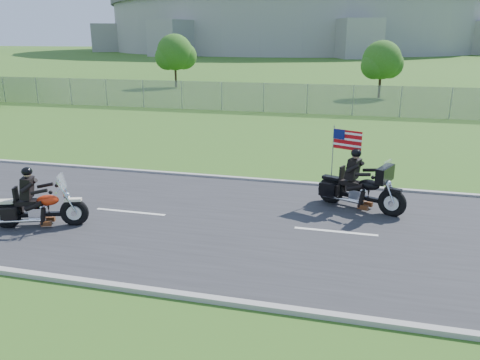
# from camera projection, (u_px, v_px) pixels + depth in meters

# --- Properties ---
(ground) EXTENTS (420.00, 420.00, 0.00)m
(ground) POSITION_uv_depth(u_px,v_px,m) (194.00, 219.00, 13.44)
(ground) COLOR #2F5A1C
(ground) RESTS_ON ground
(road) EXTENTS (120.00, 8.00, 0.04)m
(road) POSITION_uv_depth(u_px,v_px,m) (194.00, 219.00, 13.43)
(road) COLOR #28282B
(road) RESTS_ON ground
(curb_north) EXTENTS (120.00, 0.18, 0.12)m
(curb_north) POSITION_uv_depth(u_px,v_px,m) (231.00, 178.00, 17.18)
(curb_north) COLOR #9E9B93
(curb_north) RESTS_ON ground
(curb_south) EXTENTS (120.00, 0.18, 0.12)m
(curb_south) POSITION_uv_depth(u_px,v_px,m) (129.00, 288.00, 9.67)
(curb_south) COLOR #9E9B93
(curb_south) RESTS_ON ground
(fence) EXTENTS (60.00, 0.03, 2.00)m
(fence) POSITION_uv_depth(u_px,v_px,m) (222.00, 96.00, 32.85)
(fence) COLOR gray
(fence) RESTS_ON ground
(stadium) EXTENTS (140.40, 140.40, 29.20)m
(stadium) POSITION_uv_depth(u_px,v_px,m) (297.00, 6.00, 171.05)
(stadium) COLOR #A3A099
(stadium) RESTS_ON ground
(tree_fence_near) EXTENTS (3.52, 3.28, 4.75)m
(tree_fence_near) POSITION_uv_depth(u_px,v_px,m) (382.00, 62.00, 38.99)
(tree_fence_near) COLOR #382316
(tree_fence_near) RESTS_ON ground
(tree_fence_mid) EXTENTS (3.96, 3.69, 5.30)m
(tree_fence_mid) POSITION_uv_depth(u_px,v_px,m) (175.00, 54.00, 47.27)
(tree_fence_mid) COLOR #382316
(tree_fence_mid) RESTS_ON ground
(motorcycle_lead) EXTENTS (2.49, 1.21, 1.74)m
(motorcycle_lead) POSITION_uv_depth(u_px,v_px,m) (38.00, 209.00, 12.73)
(motorcycle_lead) COLOR black
(motorcycle_lead) RESTS_ON ground
(motorcycle_follow) EXTENTS (2.66, 1.43, 2.33)m
(motorcycle_follow) POSITION_uv_depth(u_px,v_px,m) (360.00, 190.00, 14.02)
(motorcycle_follow) COLOR black
(motorcycle_follow) RESTS_ON ground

